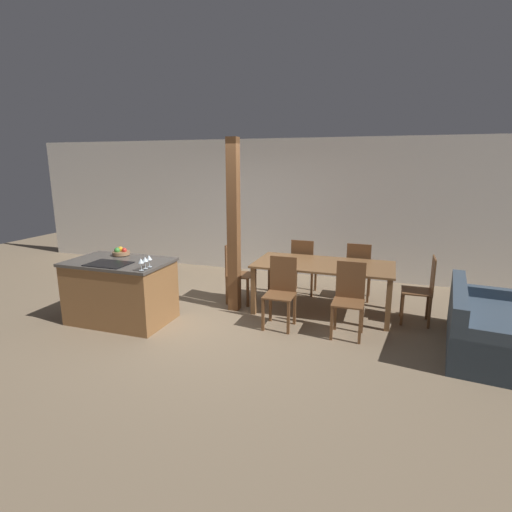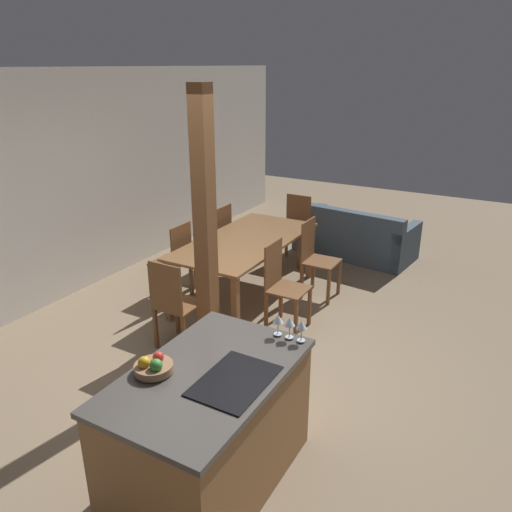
% 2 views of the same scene
% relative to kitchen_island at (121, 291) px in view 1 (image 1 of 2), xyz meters
% --- Properties ---
extents(ground_plane, '(16.00, 16.00, 0.00)m').
position_rel_kitchen_island_xyz_m(ground_plane, '(1.22, 0.46, -0.45)').
color(ground_plane, '#847056').
extents(wall_back, '(11.20, 0.08, 2.70)m').
position_rel_kitchen_island_xyz_m(wall_back, '(1.22, 3.30, 0.90)').
color(wall_back, silver).
rests_on(wall_back, ground_plane).
extents(kitchen_island, '(1.42, 0.89, 0.90)m').
position_rel_kitchen_island_xyz_m(kitchen_island, '(0.00, 0.00, 0.00)').
color(kitchen_island, olive).
rests_on(kitchen_island, ground_plane).
extents(fruit_bowl, '(0.25, 0.25, 0.12)m').
position_rel_kitchen_island_xyz_m(fruit_bowl, '(-0.17, 0.29, 0.49)').
color(fruit_bowl, '#99704C').
rests_on(fruit_bowl, kitchen_island).
extents(wine_glass_near, '(0.08, 0.08, 0.16)m').
position_rel_kitchen_island_xyz_m(wine_glass_near, '(0.63, -0.37, 0.57)').
color(wine_glass_near, silver).
rests_on(wine_glass_near, kitchen_island).
extents(wine_glass_middle, '(0.08, 0.08, 0.16)m').
position_rel_kitchen_island_xyz_m(wine_glass_middle, '(0.63, -0.28, 0.57)').
color(wine_glass_middle, silver).
rests_on(wine_glass_middle, kitchen_island).
extents(wine_glass_far, '(0.08, 0.08, 0.16)m').
position_rel_kitchen_island_xyz_m(wine_glass_far, '(0.63, -0.18, 0.57)').
color(wine_glass_far, silver).
rests_on(wine_glass_far, kitchen_island).
extents(dining_table, '(2.05, 1.01, 0.76)m').
position_rel_kitchen_island_xyz_m(dining_table, '(2.68, 1.29, 0.22)').
color(dining_table, brown).
rests_on(dining_table, ground_plane).
extents(dining_chair_near_left, '(0.40, 0.40, 0.97)m').
position_rel_kitchen_island_xyz_m(dining_chair_near_left, '(2.21, 0.56, 0.06)').
color(dining_chair_near_left, brown).
rests_on(dining_chair_near_left, ground_plane).
extents(dining_chair_near_right, '(0.40, 0.40, 0.97)m').
position_rel_kitchen_island_xyz_m(dining_chair_near_right, '(3.14, 0.56, 0.06)').
color(dining_chair_near_right, brown).
rests_on(dining_chair_near_right, ground_plane).
extents(dining_chair_far_left, '(0.40, 0.40, 0.97)m').
position_rel_kitchen_island_xyz_m(dining_chair_far_left, '(2.21, 2.02, 0.06)').
color(dining_chair_far_left, brown).
rests_on(dining_chair_far_left, ground_plane).
extents(dining_chair_far_right, '(0.40, 0.40, 0.97)m').
position_rel_kitchen_island_xyz_m(dining_chair_far_right, '(3.14, 2.02, 0.06)').
color(dining_chair_far_right, brown).
rests_on(dining_chair_far_right, ground_plane).
extents(dining_chair_head_end, '(0.40, 0.40, 0.97)m').
position_rel_kitchen_island_xyz_m(dining_chair_head_end, '(1.27, 1.29, 0.06)').
color(dining_chair_head_end, brown).
rests_on(dining_chair_head_end, ground_plane).
extents(dining_chair_foot_end, '(0.40, 0.40, 0.97)m').
position_rel_kitchen_island_xyz_m(dining_chair_foot_end, '(4.08, 1.29, 0.06)').
color(dining_chair_foot_end, brown).
rests_on(dining_chair_foot_end, ground_plane).
extents(couch, '(1.03, 1.82, 0.77)m').
position_rel_kitchen_island_xyz_m(couch, '(4.73, 0.60, -0.17)').
color(couch, '#3D4C5B').
rests_on(couch, ground_plane).
extents(timber_post, '(0.16, 0.16, 2.59)m').
position_rel_kitchen_island_xyz_m(timber_post, '(1.37, 0.95, 0.85)').
color(timber_post, brown).
rests_on(timber_post, ground_plane).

